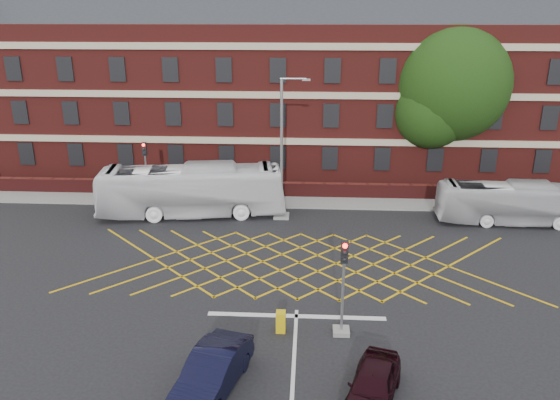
# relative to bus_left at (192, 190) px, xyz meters

# --- Properties ---
(ground) EXTENTS (120.00, 120.00, 0.00)m
(ground) POSITION_rel_bus_left_xyz_m (7.30, -8.98, -1.71)
(ground) COLOR black
(ground) RESTS_ON ground
(victorian_building) EXTENTS (51.00, 12.17, 20.40)m
(victorian_building) POSITION_rel_bus_left_xyz_m (7.55, 13.02, 6.13)
(victorian_building) COLOR #5D1B17
(victorian_building) RESTS_ON ground
(boundary_wall) EXTENTS (56.00, 0.50, 1.10)m
(boundary_wall) POSITION_rel_bus_left_xyz_m (7.30, 4.02, -1.16)
(boundary_wall) COLOR #481313
(boundary_wall) RESTS_ON ground
(far_pavement) EXTENTS (60.00, 3.00, 0.12)m
(far_pavement) POSITION_rel_bus_left_xyz_m (7.30, 3.02, -1.65)
(far_pavement) COLOR slate
(far_pavement) RESTS_ON ground
(box_junction_hatching) EXTENTS (8.22, 8.22, 0.02)m
(box_junction_hatching) POSITION_rel_bus_left_xyz_m (7.30, -6.98, -1.70)
(box_junction_hatching) COLOR #CC990C
(box_junction_hatching) RESTS_ON ground
(stop_line) EXTENTS (8.00, 0.30, 0.02)m
(stop_line) POSITION_rel_bus_left_xyz_m (7.30, -12.48, -1.70)
(stop_line) COLOR silver
(stop_line) RESTS_ON ground
(bus_left) EXTENTS (12.54, 4.44, 3.42)m
(bus_left) POSITION_rel_bus_left_xyz_m (0.00, 0.00, 0.00)
(bus_left) COLOR white
(bus_left) RESTS_ON ground
(bus_right) EXTENTS (9.72, 2.54, 2.69)m
(bus_right) POSITION_rel_bus_left_xyz_m (20.87, -0.30, -0.36)
(bus_right) COLOR silver
(bus_right) RESTS_ON ground
(car_navy) EXTENTS (2.64, 4.81, 1.50)m
(car_navy) POSITION_rel_bus_left_xyz_m (4.42, -17.66, -0.96)
(car_navy) COLOR black
(car_navy) RESTS_ON ground
(car_maroon) EXTENTS (2.66, 4.22, 1.34)m
(car_maroon) POSITION_rel_bus_left_xyz_m (10.12, -17.95, -1.04)
(car_maroon) COLOR black
(car_maroon) RESTS_ON ground
(deciduous_tree) EXTENTS (8.71, 8.71, 12.11)m
(deciduous_tree) POSITION_rel_bus_left_xyz_m (18.24, 8.29, 5.45)
(deciduous_tree) COLOR black
(deciduous_tree) RESTS_ON ground
(traffic_light_near) EXTENTS (0.70, 0.70, 4.27)m
(traffic_light_near) POSITION_rel_bus_left_xyz_m (9.24, -13.73, 0.05)
(traffic_light_near) COLOR slate
(traffic_light_near) RESTS_ON ground
(traffic_light_far) EXTENTS (0.70, 0.70, 4.27)m
(traffic_light_far) POSITION_rel_bus_left_xyz_m (-3.81, 2.68, 0.05)
(traffic_light_far) COLOR slate
(traffic_light_far) RESTS_ON ground
(street_lamp) EXTENTS (2.25, 1.00, 9.11)m
(street_lamp) POSITION_rel_bus_left_xyz_m (6.03, -0.20, 1.44)
(street_lamp) COLOR slate
(street_lamp) RESTS_ON ground
(direction_signs) EXTENTS (1.10, 0.16, 2.20)m
(direction_signs) POSITION_rel_bus_left_xyz_m (-5.15, 2.60, -0.33)
(direction_signs) COLOR gray
(direction_signs) RESTS_ON ground
(utility_cabinet) EXTENTS (0.40, 0.42, 0.95)m
(utility_cabinet) POSITION_rel_bus_left_xyz_m (6.67, -13.73, -1.23)
(utility_cabinet) COLOR gold
(utility_cabinet) RESTS_ON ground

